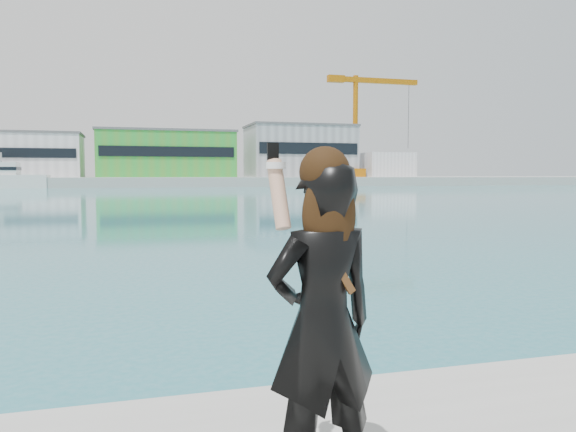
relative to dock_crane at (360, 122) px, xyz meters
name	(u,v)px	position (x,y,z in m)	size (l,w,h in m)	color
far_quay	(130,181)	(-53.20, 8.00, -14.07)	(320.00, 40.00, 2.00)	#9E9E99
warehouse_white	(23,155)	(-75.20, 5.98, -8.31)	(24.48, 15.35, 9.50)	silver
warehouse_green	(166,154)	(-45.20, 5.98, -7.81)	(30.60, 16.36, 10.50)	green
warehouse_grey_right	(300,151)	(-13.20, 5.98, -6.80)	(25.50, 15.35, 12.50)	gray
ancillary_shed	(386,165)	(8.80, 4.00, -10.07)	(12.00, 10.00, 6.00)	silver
dock_crane	(360,122)	(0.00, 0.00, 0.00)	(23.00, 4.00, 24.00)	#C86C0B
flagpole_right	(232,157)	(-31.11, -1.00, -8.53)	(1.28, 0.16, 8.00)	silver
buoy_near	(280,190)	(-29.78, -37.42, -15.07)	(0.50, 0.50, 0.50)	#FFAD0D
woman	(323,314)	(-52.43, -122.50, -13.30)	(0.72, 0.53, 1.92)	black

